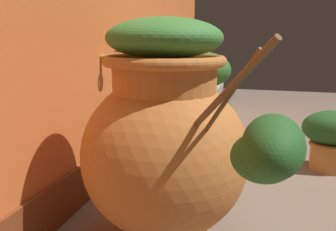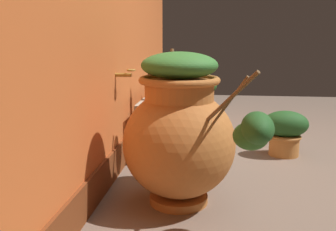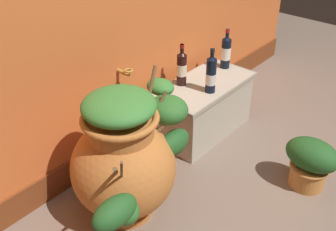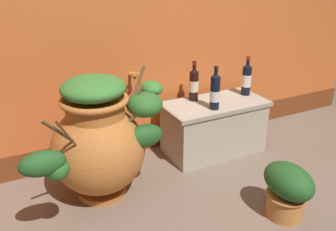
% 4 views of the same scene
% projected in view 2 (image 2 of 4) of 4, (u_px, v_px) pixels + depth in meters
% --- Properties ---
extents(ground_plane, '(7.00, 7.00, 0.00)m').
position_uv_depth(ground_plane, '(293.00, 181.00, 2.27)').
color(ground_plane, '#7A6656').
extents(terracotta_urn, '(0.97, 0.70, 0.80)m').
position_uv_depth(terracotta_urn, '(182.00, 131.00, 1.90)').
color(terracotta_urn, '#C17033').
rests_on(terracotta_urn, ground_plane).
extents(stone_ledge, '(0.79, 0.40, 0.41)m').
position_uv_depth(stone_ledge, '(170.00, 122.00, 2.88)').
color(stone_ledge, '#B2A893').
rests_on(stone_ledge, ground_plane).
extents(wine_bottle_left, '(0.07, 0.07, 0.30)m').
position_uv_depth(wine_bottle_left, '(170.00, 76.00, 3.12)').
color(wine_bottle_left, black).
rests_on(wine_bottle_left, stone_ledge).
extents(wine_bottle_middle, '(0.07, 0.07, 0.31)m').
position_uv_depth(wine_bottle_middle, '(182.00, 81.00, 2.73)').
color(wine_bottle_middle, black).
rests_on(wine_bottle_middle, stone_ledge).
extents(wine_bottle_right, '(0.07, 0.07, 0.30)m').
position_uv_depth(wine_bottle_right, '(153.00, 82.00, 2.71)').
color(wine_bottle_right, black).
rests_on(wine_bottle_right, stone_ledge).
extents(potted_shrub, '(0.24, 0.33, 0.34)m').
position_uv_depth(potted_shrub, '(285.00, 131.00, 2.73)').
color(potted_shrub, '#CC7F3D').
rests_on(potted_shrub, ground_plane).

